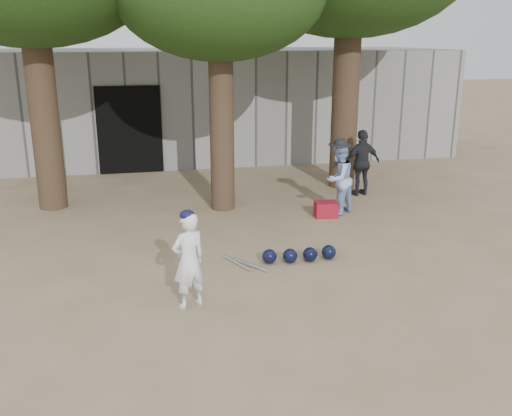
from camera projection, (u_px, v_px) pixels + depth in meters
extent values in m
plane|color=#937C5E|center=(228.00, 300.00, 7.62)|extent=(70.00, 70.00, 0.00)
imported|color=white|center=(189.00, 260.00, 7.27)|extent=(0.55, 0.47, 1.28)
imported|color=#97B3EA|center=(338.00, 179.00, 11.11)|extent=(0.87, 0.84, 1.41)
imported|color=black|center=(362.00, 163.00, 12.43)|extent=(0.90, 0.49, 1.45)
cube|color=maroon|center=(326.00, 209.00, 11.07)|extent=(0.45, 0.36, 0.30)
cube|color=gray|center=(176.00, 112.00, 14.67)|extent=(16.00, 0.35, 3.00)
cube|color=black|center=(130.00, 130.00, 14.36)|extent=(1.60, 0.08, 2.20)
cube|color=slate|center=(170.00, 101.00, 17.01)|extent=(16.00, 5.00, 3.00)
sphere|color=black|center=(269.00, 256.00, 8.81)|extent=(0.23, 0.23, 0.23)
sphere|color=black|center=(290.00, 256.00, 8.83)|extent=(0.23, 0.23, 0.23)
sphere|color=black|center=(310.00, 254.00, 8.89)|extent=(0.23, 0.23, 0.23)
sphere|color=black|center=(329.00, 252.00, 8.98)|extent=(0.23, 0.23, 0.23)
cylinder|color=silver|center=(237.00, 263.00, 8.79)|extent=(0.35, 0.68, 0.06)
cylinder|color=silver|center=(250.00, 265.00, 8.71)|extent=(0.47, 0.61, 0.06)
cylinder|color=brown|center=(39.00, 70.00, 10.94)|extent=(0.56, 0.56, 5.50)
cylinder|color=brown|center=(221.00, 84.00, 10.94)|extent=(0.48, 0.48, 5.00)
cylinder|color=brown|center=(347.00, 58.00, 12.55)|extent=(0.60, 0.60, 5.80)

